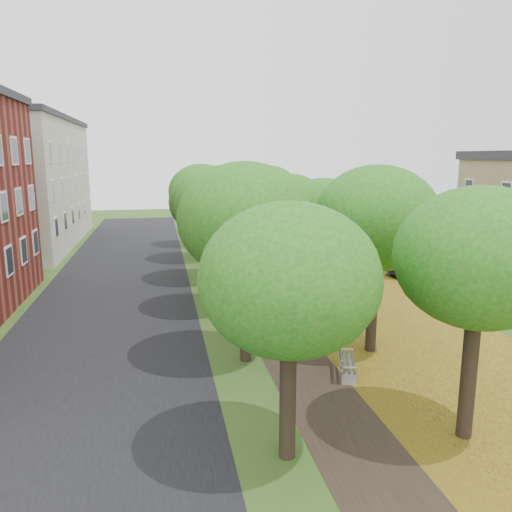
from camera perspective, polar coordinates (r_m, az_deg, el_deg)
name	(u,v)px	position (r m, az deg, el deg)	size (l,w,h in m)	color
ground	(371,446)	(13.87, 12.99, -20.44)	(120.00, 120.00, 0.00)	#2D4C19
street_asphalt	(115,299)	(26.81, -15.83, -4.75)	(8.00, 70.00, 0.01)	black
footpath	(257,292)	(27.17, 0.15, -4.10)	(3.20, 70.00, 0.01)	black
leaf_verge	(344,287)	(28.53, 10.08, -3.52)	(7.50, 70.00, 0.01)	olive
parking_lot	(470,276)	(33.30, 23.25, -2.14)	(9.00, 16.00, 0.01)	black
tree_row_west	(216,207)	(25.99, -4.63, 5.56)	(4.35, 34.35, 6.51)	black
tree_row_east	(305,206)	(26.94, 5.62, 5.75)	(4.35, 34.35, 6.51)	black
building_cream	(8,182)	(45.35, -26.47, 7.61)	(10.30, 20.30, 10.40)	beige
bench	(346,363)	(17.40, 10.27, -11.93)	(0.99, 1.78, 0.81)	#27312B
car_silver	(499,294)	(27.03, 25.99, -3.94)	(1.53, 3.81, 1.30)	#A6A6AB
car_red	(483,287)	(27.96, 24.52, -3.20)	(1.51, 4.33, 1.43)	maroon
car_grey	(426,263)	(32.58, 18.82, -0.76)	(2.10, 5.15, 1.50)	#35353A
car_white	(409,257)	(34.45, 17.04, -0.11)	(2.30, 4.99, 1.39)	silver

